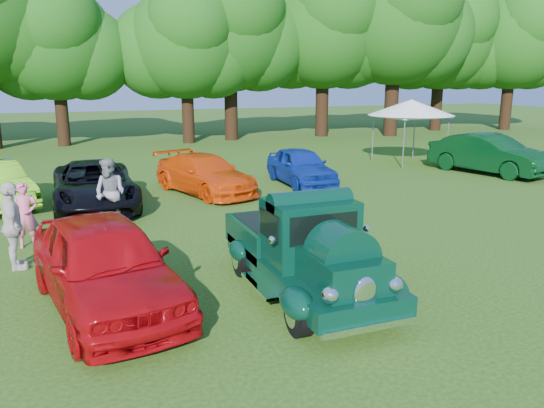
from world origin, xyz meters
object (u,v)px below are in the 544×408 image
object	(u,v)px
spectator_pink	(26,215)
spectator_grey	(110,193)
canopy_tent	(411,108)
back_car_green	(489,154)
spectator_white	(13,226)
hero_pickup	(304,252)
red_convertible	(105,264)
back_car_black	(95,185)
back_car_orange	(205,174)
back_car_blue	(301,166)

from	to	relation	value
spectator_pink	spectator_grey	bearing A→B (deg)	25.95
canopy_tent	back_car_green	bearing A→B (deg)	-68.09
spectator_pink	spectator_white	size ratio (longest dim) A/B	0.84
back_car_green	spectator_pink	xyz separation A→B (m)	(-17.61, -3.87, -0.05)
hero_pickup	canopy_tent	size ratio (longest dim) A/B	1.15
red_convertible	canopy_tent	xyz separation A→B (m)	(14.70, 11.75, 1.78)
spectator_pink	spectator_grey	world-z (taller)	spectator_grey
hero_pickup	back_car_black	xyz separation A→B (m)	(-3.21, 8.42, -0.07)
back_car_black	back_car_green	xyz separation A→B (m)	(15.86, 0.35, 0.11)
spectator_grey	canopy_tent	world-z (taller)	canopy_tent
hero_pickup	canopy_tent	distance (m)	16.79
back_car_orange	red_convertible	bearing A→B (deg)	-132.99
back_car_orange	spectator_white	world-z (taller)	spectator_white
spectator_white	canopy_tent	world-z (taller)	canopy_tent
spectator_pink	hero_pickup	bearing A→B (deg)	-48.56
back_car_black	spectator_grey	distance (m)	2.37
red_convertible	spectator_pink	size ratio (longest dim) A/B	3.03
hero_pickup	spectator_white	xyz separation A→B (m)	(-5.12, 3.35, 0.15)
back_car_orange	back_car_green	size ratio (longest dim) A/B	0.92
hero_pickup	back_car_black	world-z (taller)	hero_pickup
back_car_orange	spectator_pink	world-z (taller)	spectator_pink
back_car_blue	back_car_black	bearing A→B (deg)	-169.43
spectator_white	canopy_tent	size ratio (longest dim) A/B	0.46
red_convertible	spectator_grey	distance (m)	5.47
canopy_tent	spectator_grey	bearing A→B (deg)	-155.93
hero_pickup	back_car_orange	world-z (taller)	hero_pickup
spectator_white	back_car_orange	bearing A→B (deg)	-48.95
spectator_white	canopy_tent	bearing A→B (deg)	-66.66
spectator_pink	canopy_tent	size ratio (longest dim) A/B	0.39
back_car_green	spectator_white	bearing A→B (deg)	-177.14
back_car_blue	back_car_green	distance (m)	8.39
canopy_tent	spectator_pink	bearing A→B (deg)	-155.17
back_car_blue	spectator_pink	world-z (taller)	spectator_pink
spectator_pink	spectator_grey	size ratio (longest dim) A/B	0.84
back_car_green	back_car_black	bearing A→B (deg)	167.16
back_car_orange	back_car_blue	distance (m)	3.79
back_car_orange	canopy_tent	world-z (taller)	canopy_tent
spectator_pink	red_convertible	bearing A→B (deg)	-74.97
spectator_grey	spectator_white	world-z (taller)	spectator_white
back_car_orange	spectator_white	size ratio (longest dim) A/B	2.46
back_car_orange	spectator_grey	world-z (taller)	spectator_grey
spectator_white	canopy_tent	distance (m)	18.72
back_car_blue	red_convertible	bearing A→B (deg)	-129.17
spectator_pink	spectator_white	bearing A→B (deg)	-99.64
back_car_green	back_car_blue	bearing A→B (deg)	160.54
red_convertible	back_car_black	world-z (taller)	red_convertible
spectator_pink	spectator_grey	distance (m)	2.35
back_car_blue	spectator_white	world-z (taller)	spectator_white
back_car_green	red_convertible	bearing A→B (deg)	-167.35
spectator_white	hero_pickup	bearing A→B (deg)	-128.84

